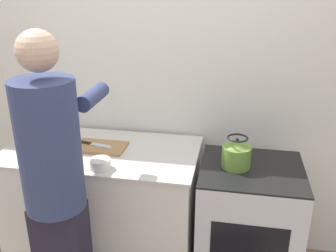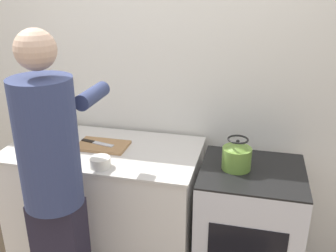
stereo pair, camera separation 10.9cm
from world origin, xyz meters
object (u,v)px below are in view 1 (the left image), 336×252
oven (247,227)px  kettle (236,154)px  cutting_board (100,147)px  knife (94,144)px  canister_jar (25,136)px  bowl_prep (58,129)px  person (55,183)px

oven → kettle: 0.55m
cutting_board → knife: bearing=169.3°
oven → canister_jar: 1.65m
oven → cutting_board: cutting_board is taller
oven → knife: (-1.08, 0.08, 0.49)m
knife → bowl_prep: (-0.35, 0.17, 0.02)m
cutting_board → bowl_prep: size_ratio=2.10×
person → kettle: (0.96, 0.53, 0.00)m
canister_jar → cutting_board: bearing=5.0°
cutting_board → canister_jar: size_ratio=2.36×
oven → person: bearing=-153.3°
kettle → bowl_prep: 1.35m
person → cutting_board: bearing=87.0°
cutting_board → canister_jar: canister_jar is taller
knife → canister_jar: 0.49m
knife → kettle: size_ratio=1.27×
person → bowl_prep: person is taller
cutting_board → knife: 0.05m
knife → cutting_board: bearing=1.4°
oven → kettle: bearing=-179.3°
bowl_prep → canister_jar: size_ratio=1.12×
cutting_board → knife: size_ratio=1.35×
kettle → canister_jar: size_ratio=1.38×
person → knife: (-0.02, 0.61, -0.04)m
person → canister_jar: bearing=131.9°
knife → bowl_prep: bearing=165.8°
knife → kettle: 0.98m
kettle → oven: bearing=0.7°
cutting_board → person: bearing=-93.0°
bowl_prep → canister_jar: bearing=-119.8°
kettle → cutting_board: bearing=175.8°
oven → canister_jar: canister_jar is taller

